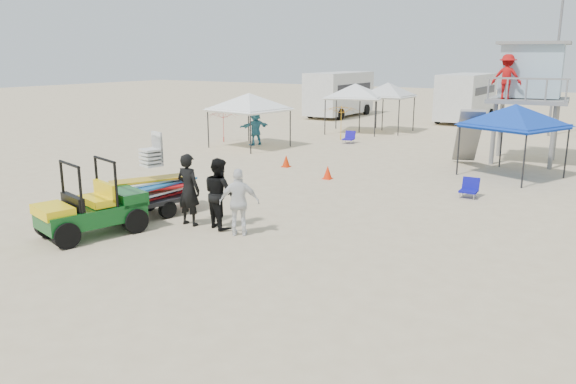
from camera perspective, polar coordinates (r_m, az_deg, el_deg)
The scene contains 21 objects.
ground at distance 11.87m, azimuth -9.94°, elevation -8.73°, with size 140.00×140.00×0.00m, color beige.
utility_cart at distance 15.06m, azimuth -19.58°, elevation -0.93°, with size 1.85×2.75×1.91m.
surf_trailer at distance 16.55m, azimuth -13.25°, elevation 0.67°, with size 1.73×2.51×2.10m.
man_left at distance 15.28m, azimuth -10.07°, elevation 0.23°, with size 0.72×0.47×1.96m, color black.
man_mid at distance 14.93m, azimuth -7.00°, elevation -0.12°, with size 0.92×0.72×1.89m, color black.
man_right at distance 14.25m, azimuth -4.97°, elevation -1.06°, with size 1.02×0.42×1.74m, color white.
lifeguard_tower at distance 26.06m, azimuth 23.27°, elevation 10.84°, with size 3.35×3.35×4.93m.
canopy_blue at distance 22.61m, azimuth 22.13°, elevation 7.91°, with size 3.79×3.79×3.14m.
canopy_white_a at distance 28.11m, azimuth -4.00°, elevation 9.70°, with size 3.44×3.44×3.08m.
canopy_white_b at distance 33.68m, azimuth 6.86°, elevation 10.65°, with size 3.73×3.73×3.29m.
canopy_white_c at distance 34.35m, azimuth 10.14°, elevation 10.65°, with size 2.61×2.61×3.32m.
umbrella_a at distance 30.01m, azimuth -6.64°, elevation 6.63°, with size 1.82×1.85×1.67m, color red.
umbrella_b at distance 30.61m, azimuth 5.45°, elevation 7.02°, with size 2.07×2.11×1.90m, color orange.
cone_near at distance 20.94m, azimuth 4.05°, elevation 2.01°, with size 0.34×0.34×0.50m, color #FF2C08.
cone_far at distance 23.17m, azimuth -0.19°, elevation 3.18°, with size 0.34×0.34×0.50m, color red.
beach_chair_a at distance 29.67m, azimuth 6.23°, elevation 5.55°, with size 0.61×0.65×0.64m.
beach_chair_b at distance 19.10m, azimuth 17.96°, elevation 0.41°, with size 0.56×0.60×0.64m.
rv_far_left at distance 42.82m, azimuth 5.24°, elevation 10.07°, with size 2.64×6.80×3.25m.
rv_mid_left at distance 40.99m, azimuth 17.64°, elevation 9.33°, with size 2.65×6.50×3.25m.
light_pole_left at distance 35.33m, azimuth 25.57°, elevation 11.63°, with size 0.14×0.14×8.00m, color slate.
distant_beachgoers at distance 26.43m, azimuth 6.67°, elevation 5.78°, with size 17.54×2.35×1.79m.
Camera 1 is at (7.48, -8.05, 4.49)m, focal length 35.00 mm.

